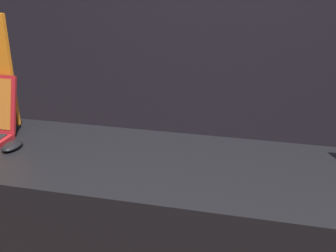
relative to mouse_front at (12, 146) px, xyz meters
The scene contains 2 objects.
wall_back 1.95m from the mouse_front, 69.63° to the left, with size 8.00×0.05×2.80m.
mouse_front is the anchor object (origin of this frame).
Camera 1 is at (0.30, -1.01, 1.60)m, focal length 42.00 mm.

